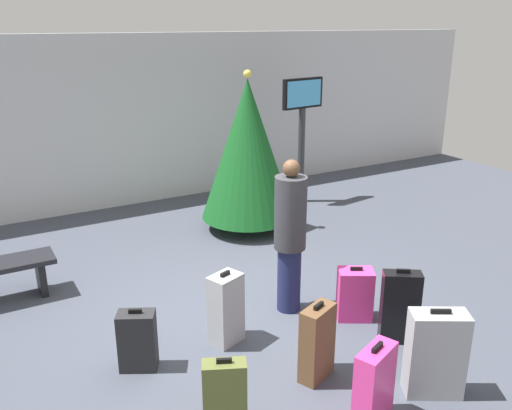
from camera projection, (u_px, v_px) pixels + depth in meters
ground_plane at (238, 317)px, 5.99m from camera, size 16.00×16.00×0.00m
back_wall at (114, 123)px, 9.20m from camera, size 16.00×0.20×2.92m
holiday_tree at (248, 150)px, 8.15m from camera, size 1.44×1.44×2.44m
flight_info_kiosk at (302, 118)px, 9.34m from camera, size 0.84×0.20×2.19m
traveller_0 at (290, 234)px, 5.86m from camera, size 0.49×0.49×1.74m
suitcase_0 at (226, 309)px, 5.41m from camera, size 0.38×0.33×0.78m
suitcase_1 at (355, 294)px, 5.88m from camera, size 0.45×0.41×0.61m
suitcase_2 at (374, 387)px, 4.31m from camera, size 0.44×0.32×0.73m
suitcase_3 at (400, 307)px, 5.43m from camera, size 0.41×0.36×0.80m
suitcase_4 at (225, 391)px, 4.36m from camera, size 0.39×0.30×0.58m
suitcase_5 at (436, 354)px, 4.65m from camera, size 0.54×0.45×0.83m
suitcase_6 at (138, 341)px, 5.02m from camera, size 0.40×0.34×0.62m
suitcase_7 at (317, 343)px, 4.87m from camera, size 0.40×0.30×0.75m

